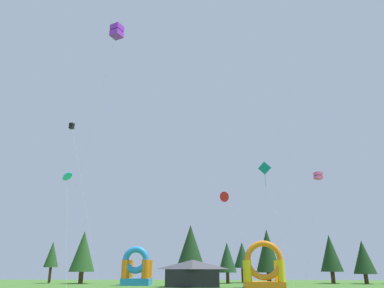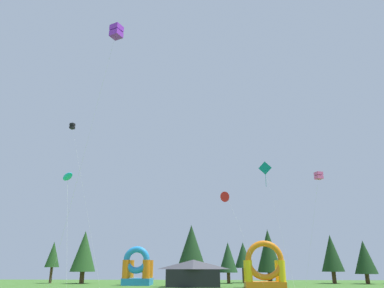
{
  "view_description": "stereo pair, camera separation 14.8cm",
  "coord_description": "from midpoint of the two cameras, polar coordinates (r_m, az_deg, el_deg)",
  "views": [
    {
      "loc": [
        1.58,
        -27.36,
        2.89
      ],
      "look_at": [
        0.0,
        6.66,
        13.94
      ],
      "focal_mm": 35.23,
      "sensor_mm": 36.0,
      "label": 1
    },
    {
      "loc": [
        1.73,
        -27.35,
        2.89
      ],
      "look_at": [
        0.0,
        6.66,
        13.94
      ],
      "focal_mm": 35.23,
      "sensor_mm": 36.0,
      "label": 2
    }
  ],
  "objects": [
    {
      "name": "inflatable_blue_arch",
      "position": [
        63.63,
        -8.46,
        -18.46
      ],
      "size": [
        4.39,
        4.33,
        5.88
      ],
      "color": "#268CD8",
      "rests_on": "ground_plane"
    },
    {
      "name": "tree_row_4",
      "position": [
        73.0,
        7.55,
        -16.35
      ],
      "size": [
        3.18,
        3.18,
        7.13
      ],
      "color": "#4C331E",
      "rests_on": "ground_plane"
    },
    {
      "name": "kite_red_delta",
      "position": [
        51.19,
        5.17,
        -7.92
      ],
      "size": [
        5.15,
        3.7,
        12.57
      ],
      "color": "red",
      "rests_on": "ground_plane"
    },
    {
      "name": "kite_purple_box",
      "position": [
        31.49,
        -11.47,
        16.29
      ],
      "size": [
        4.83,
        2.61,
        20.99
      ],
      "color": "purple",
      "rests_on": "ground_plane"
    },
    {
      "name": "kite_black_box",
      "position": [
        54.57,
        -17.81,
        2.48
      ],
      "size": [
        6.49,
        2.18,
        21.71
      ],
      "color": "black",
      "rests_on": "ground_plane"
    },
    {
      "name": "tree_row_1",
      "position": [
        71.75,
        -16.21,
        -15.32
      ],
      "size": [
        4.36,
        4.36,
        8.87
      ],
      "color": "#4C331E",
      "rests_on": "ground_plane"
    },
    {
      "name": "tree_row_3",
      "position": [
        70.02,
        5.28,
        -16.72
      ],
      "size": [
        3.27,
        3.27,
        6.95
      ],
      "color": "#4C331E",
      "rests_on": "ground_plane"
    },
    {
      "name": "kite_cyan_parafoil",
      "position": [
        39.54,
        -18.46,
        -4.71
      ],
      "size": [
        2.97,
        3.66,
        11.79
      ],
      "color": "#19B7CC",
      "rests_on": "ground_plane"
    },
    {
      "name": "tree_row_6",
      "position": [
        73.78,
        20.16,
        -15.26
      ],
      "size": [
        3.88,
        3.88,
        8.23
      ],
      "color": "#4C331E",
      "rests_on": "ground_plane"
    },
    {
      "name": "inflatable_red_slide",
      "position": [
        55.77,
        10.74,
        -18.32
      ],
      "size": [
        5.46,
        3.54,
        6.28
      ],
      "color": "orange",
      "rests_on": "ground_plane"
    },
    {
      "name": "festival_tent",
      "position": [
        57.92,
        0.02,
        -18.97
      ],
      "size": [
        7.68,
        3.79,
        3.77
      ],
      "color": "black",
      "rests_on": "ground_plane"
    },
    {
      "name": "tree_row_7",
      "position": [
        74.12,
        24.45,
        -15.32
      ],
      "size": [
        3.78,
        3.78,
        7.16
      ],
      "color": "#4C331E",
      "rests_on": "ground_plane"
    },
    {
      "name": "tree_row_2",
      "position": [
        69.22,
        -0.28,
        -15.48
      ],
      "size": [
        5.39,
        5.39,
        9.94
      ],
      "color": "#4C331E",
      "rests_on": "ground_plane"
    },
    {
      "name": "tree_row_5",
      "position": [
        71.59,
        11.3,
        -15.55
      ],
      "size": [
        4.35,
        4.35,
        9.27
      ],
      "color": "#4C331E",
      "rests_on": "ground_plane"
    },
    {
      "name": "kite_teal_diamond",
      "position": [
        49.44,
        10.87,
        -3.81
      ],
      "size": [
        2.71,
        3.52,
        15.41
      ],
      "color": "#0C7F7A",
      "rests_on": "ground_plane"
    },
    {
      "name": "kite_pink_box",
      "position": [
        48.41,
        18.45,
        -4.61
      ],
      "size": [
        2.3,
        5.06,
        13.78
      ],
      "color": "#EA599E",
      "rests_on": "ground_plane"
    },
    {
      "name": "tree_row_0",
      "position": [
        74.64,
        -20.49,
        -15.42
      ],
      "size": [
        2.53,
        2.53,
        7.09
      ],
      "color": "#4C331E",
      "rests_on": "ground_plane"
    }
  ]
}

